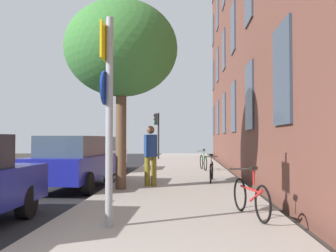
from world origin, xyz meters
TOP-DOWN VIEW (x-y plane):
  - ground_plane at (-2.40, 15.00)m, footprint 41.80×41.80m
  - road_asphalt at (-4.50, 15.00)m, footprint 7.00×38.00m
  - sidewalk at (1.10, 15.00)m, footprint 4.20×38.00m
  - building_facade at (3.69, 14.50)m, footprint 0.56×27.00m
  - sign_post at (0.08, 4.17)m, footprint 0.16×0.60m
  - traffic_light at (-0.75, 24.16)m, footprint 0.43×0.24m
  - tree_near at (-0.50, 8.62)m, footprint 3.23×3.23m
  - bicycle_0 at (2.55, 5.05)m, footprint 0.53×1.70m
  - bicycle_1 at (2.20, 10.64)m, footprint 0.42×1.69m
  - bicycle_2 at (2.12, 15.22)m, footprint 0.42×1.62m
  - pedestrian_0 at (0.27, 9.33)m, footprint 0.42×0.42m
  - car_1 at (-2.10, 9.36)m, footprint 1.93×4.24m
  - car_2 at (-2.64, 15.10)m, footprint 1.82×4.02m

SIDE VIEW (x-z plane):
  - ground_plane at x=-2.40m, z-range 0.00..0.00m
  - road_asphalt at x=-4.50m, z-range 0.00..0.01m
  - sidewalk at x=1.10m, z-range 0.00..0.12m
  - bicycle_1 at x=2.20m, z-range 0.02..0.94m
  - bicycle_0 at x=2.55m, z-range 0.02..0.96m
  - bicycle_2 at x=2.12m, z-range 0.01..0.97m
  - car_2 at x=-2.64m, z-range 0.03..1.65m
  - car_1 at x=-2.10m, z-range 0.03..1.65m
  - pedestrian_0 at x=0.27m, z-range 0.25..2.07m
  - sign_post at x=0.08m, z-range 0.39..3.84m
  - traffic_light at x=-0.75m, z-range 0.73..3.99m
  - tree_near at x=-0.50m, z-range 1.42..6.81m
  - building_facade at x=3.69m, z-range 0.02..15.11m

